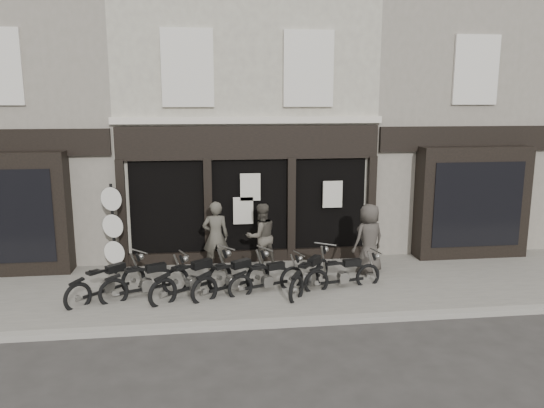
{
  "coord_description": "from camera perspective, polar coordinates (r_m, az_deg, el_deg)",
  "views": [
    {
      "loc": [
        -1.2,
        -11.4,
        4.6
      ],
      "look_at": [
        0.45,
        1.6,
        2.0
      ],
      "focal_mm": 35.0,
      "sensor_mm": 36.0,
      "label": 1
    }
  ],
  "objects": [
    {
      "name": "kerb",
      "position": [
        11.18,
        -0.45,
        -12.73
      ],
      "size": [
        30.0,
        0.25,
        0.13
      ],
      "primitive_type": "cube",
      "color": "gray",
      "rests_on": "ground_plane"
    },
    {
      "name": "advert_sign_post",
      "position": [
        14.25,
        -16.7,
        -3.01
      ],
      "size": [
        0.57,
        0.39,
        2.5
      ],
      "rotation": [
        0.0,
        0.0,
        -0.42
      ],
      "color": "black",
      "rests_on": "ground"
    },
    {
      "name": "ground_plane",
      "position": [
        12.35,
        -1.14,
        -10.67
      ],
      "size": [
        90.0,
        90.0,
        0.0
      ],
      "primitive_type": "plane",
      "color": "#2D2B28",
      "rests_on": "ground"
    },
    {
      "name": "motorcycle_3",
      "position": [
        12.57,
        -4.23,
        -8.23
      ],
      "size": [
        1.98,
        1.41,
        1.06
      ],
      "rotation": [
        0.0,
        0.0,
        0.55
      ],
      "color": "black",
      "rests_on": "ground"
    },
    {
      "name": "man_right",
      "position": [
        14.01,
        10.39,
        -3.7
      ],
      "size": [
        1.06,
        0.89,
        1.84
      ],
      "primitive_type": "imported",
      "rotation": [
        0.0,
        0.0,
        3.54
      ],
      "color": "#3B3631",
      "rests_on": "pavement"
    },
    {
      "name": "motorcycle_4",
      "position": [
        12.69,
        -0.49,
        -8.22
      ],
      "size": [
        1.9,
        0.92,
        0.95
      ],
      "rotation": [
        0.0,
        0.0,
        0.34
      ],
      "color": "black",
      "rests_on": "ground"
    },
    {
      "name": "motorcycle_0",
      "position": [
        12.86,
        -17.26,
        -8.33
      ],
      "size": [
        1.71,
        1.66,
        1.03
      ],
      "rotation": [
        0.0,
        0.0,
        0.76
      ],
      "color": "black",
      "rests_on": "ground"
    },
    {
      "name": "neighbour_right",
      "position": [
        18.87,
        16.58,
        9.05
      ],
      "size": [
        5.6,
        6.73,
        8.34
      ],
      "color": "gray",
      "rests_on": "ground"
    },
    {
      "name": "motorcycle_6",
      "position": [
        13.05,
        7.69,
        -7.75
      ],
      "size": [
        2.0,
        0.69,
        0.97
      ],
      "rotation": [
        0.0,
        0.0,
        0.2
      ],
      "color": "black",
      "rests_on": "ground"
    },
    {
      "name": "motorcycle_2",
      "position": [
        12.54,
        -8.46,
        -8.3
      ],
      "size": [
        2.0,
        1.58,
        1.1
      ],
      "rotation": [
        0.0,
        0.0,
        0.62
      ],
      "color": "black",
      "rests_on": "ground"
    },
    {
      "name": "neighbour_left",
      "position": [
        18.05,
        -24.06,
        8.47
      ],
      "size": [
        5.6,
        6.73,
        8.34
      ],
      "color": "gray",
      "rests_on": "ground"
    },
    {
      "name": "motorcycle_1",
      "position": [
        12.7,
        -13.33,
        -8.37
      ],
      "size": [
        2.02,
        1.13,
        1.03
      ],
      "rotation": [
        0.0,
        0.0,
        0.41
      ],
      "color": "black",
      "rests_on": "ground"
    },
    {
      "name": "man_centre",
      "position": [
        14.15,
        -1.18,
        -3.49
      ],
      "size": [
        1.04,
        0.92,
        1.78
      ],
      "primitive_type": "imported",
      "rotation": [
        0.0,
        0.0,
        3.48
      ],
      "color": "#48433A",
      "rests_on": "pavement"
    },
    {
      "name": "central_building",
      "position": [
        17.4,
        -3.3,
        9.48
      ],
      "size": [
        7.3,
        6.22,
        8.34
      ],
      "color": "#B8B39E",
      "rests_on": "ground"
    },
    {
      "name": "motorcycle_5",
      "position": [
        12.83,
        4.11,
        -7.89
      ],
      "size": [
        1.47,
        1.88,
        1.03
      ],
      "rotation": [
        0.0,
        0.0,
        0.96
      ],
      "color": "black",
      "rests_on": "ground"
    },
    {
      "name": "man_left",
      "position": [
        14.02,
        -6.08,
        -3.49
      ],
      "size": [
        0.7,
        0.48,
        1.88
      ],
      "primitive_type": "imported",
      "rotation": [
        0.0,
        0.0,
        3.18
      ],
      "color": "#46433A",
      "rests_on": "pavement"
    },
    {
      "name": "pavement",
      "position": [
        13.16,
        -1.56,
        -8.97
      ],
      "size": [
        30.0,
        4.2,
        0.12
      ],
      "primitive_type": "cube",
      "color": "#66625A",
      "rests_on": "ground_plane"
    }
  ]
}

